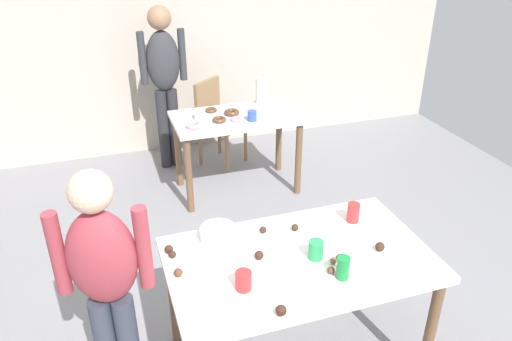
# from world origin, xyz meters

# --- Properties ---
(wall_back) EXTENTS (6.40, 0.10, 2.60)m
(wall_back) POSITION_xyz_m (0.00, 3.20, 1.30)
(wall_back) COLOR #BCB2A3
(wall_back) RESTS_ON ground_plane
(dining_table_near) EXTENTS (1.39, 0.83, 0.75)m
(dining_table_near) POSITION_xyz_m (0.10, -0.08, 0.66)
(dining_table_near) COLOR white
(dining_table_near) RESTS_ON ground_plane
(dining_table_far) EXTENTS (1.14, 0.63, 0.75)m
(dining_table_far) POSITION_xyz_m (0.36, 1.99, 0.63)
(dining_table_far) COLOR silver
(dining_table_far) RESTS_ON ground_plane
(chair_far_table) EXTENTS (0.56, 0.56, 0.87)m
(chair_far_table) POSITION_xyz_m (0.33, 2.64, 0.50)
(chair_far_table) COLOR olive
(chair_far_table) RESTS_ON ground_plane
(person_girl_near) EXTENTS (0.45, 0.26, 1.41)m
(person_girl_near) POSITION_xyz_m (-0.88, -0.06, 0.84)
(person_girl_near) COLOR #383D4C
(person_girl_near) RESTS_ON ground_plane
(person_adult_far) EXTENTS (0.45, 0.22, 1.62)m
(person_adult_far) POSITION_xyz_m (-0.15, 2.69, 0.98)
(person_adult_far) COLOR #28282D
(person_adult_far) RESTS_ON ground_plane
(mixing_bowl) EXTENTS (0.20, 0.20, 0.08)m
(mixing_bowl) POSITION_xyz_m (-0.27, 0.21, 0.79)
(mixing_bowl) COLOR white
(mixing_bowl) RESTS_ON dining_table_near
(soda_can) EXTENTS (0.07, 0.07, 0.12)m
(soda_can) POSITION_xyz_m (0.24, -0.30, 0.81)
(soda_can) COLOR #198438
(soda_can) RESTS_ON dining_table_near
(fork_near) EXTENTS (0.17, 0.02, 0.01)m
(fork_near) POSITION_xyz_m (0.66, 0.08, 0.75)
(fork_near) COLOR silver
(fork_near) RESTS_ON dining_table_near
(cup_near_0) EXTENTS (0.08, 0.08, 0.10)m
(cup_near_0) POSITION_xyz_m (-0.25, -0.22, 0.80)
(cup_near_0) COLOR red
(cup_near_0) RESTS_ON dining_table_near
(cup_near_1) EXTENTS (0.07, 0.07, 0.12)m
(cup_near_1) POSITION_xyz_m (0.53, 0.14, 0.81)
(cup_near_1) COLOR red
(cup_near_1) RESTS_ON dining_table_near
(cup_near_2) EXTENTS (0.08, 0.08, 0.10)m
(cup_near_2) POSITION_xyz_m (0.18, -0.11, 0.80)
(cup_near_2) COLOR green
(cup_near_2) RESTS_ON dining_table_near
(cake_ball_0) EXTENTS (0.04, 0.04, 0.04)m
(cake_ball_0) POSITION_xyz_m (-0.54, -0.03, 0.77)
(cake_ball_0) COLOR brown
(cake_ball_0) RESTS_ON dining_table_near
(cake_ball_1) EXTENTS (0.04, 0.04, 0.04)m
(cake_ball_1) POSITION_xyz_m (0.24, -0.18, 0.77)
(cake_ball_1) COLOR brown
(cake_ball_1) RESTS_ON dining_table_near
(cake_ball_2) EXTENTS (0.04, 0.04, 0.04)m
(cake_ball_2) POSITION_xyz_m (-0.01, 0.19, 0.77)
(cake_ball_2) COLOR #3D2319
(cake_ball_2) RESTS_ON dining_table_near
(cake_ball_3) EXTENTS (0.04, 0.04, 0.04)m
(cake_ball_3) POSITION_xyz_m (-0.54, 0.13, 0.77)
(cake_ball_3) COLOR #3D2319
(cake_ball_3) RESTS_ON dining_table_near
(cake_ball_4) EXTENTS (0.05, 0.05, 0.05)m
(cake_ball_4) POSITION_xyz_m (-0.11, -0.03, 0.77)
(cake_ball_4) COLOR #3D2319
(cake_ball_4) RESTS_ON dining_table_near
(cake_ball_5) EXTENTS (0.04, 0.04, 0.04)m
(cake_ball_5) POSITION_xyz_m (0.29, -0.17, 0.77)
(cake_ball_5) COLOR #3D2319
(cake_ball_5) RESTS_ON dining_table_near
(cake_ball_6) EXTENTS (0.04, 0.04, 0.04)m
(cake_ball_6) POSITION_xyz_m (0.17, 0.16, 0.77)
(cake_ball_6) COLOR #3D2319
(cake_ball_6) RESTS_ON dining_table_near
(cake_ball_7) EXTENTS (0.04, 0.04, 0.04)m
(cake_ball_7) POSITION_xyz_m (0.20, -0.25, 0.77)
(cake_ball_7) COLOR brown
(cake_ball_7) RESTS_ON dining_table_near
(cake_ball_8) EXTENTS (0.05, 0.05, 0.05)m
(cake_ball_8) POSITION_xyz_m (-0.15, -0.44, 0.78)
(cake_ball_8) COLOR #3D2319
(cake_ball_8) RESTS_ON dining_table_near
(cake_ball_9) EXTENTS (0.05, 0.05, 0.05)m
(cake_ball_9) POSITION_xyz_m (-0.55, 0.18, 0.77)
(cake_ball_9) COLOR #3D2319
(cake_ball_9) RESTS_ON dining_table_near
(cake_ball_10) EXTENTS (0.05, 0.05, 0.05)m
(cake_ball_10) POSITION_xyz_m (0.53, -0.16, 0.78)
(cake_ball_10) COLOR #3D2319
(cake_ball_10) RESTS_ON dining_table_near
(pitcher_far) EXTENTS (0.10, 0.10, 0.24)m
(pitcher_far) POSITION_xyz_m (0.68, 2.23, 0.87)
(pitcher_far) COLOR white
(pitcher_far) RESTS_ON dining_table_far
(cup_far_0) EXTENTS (0.08, 0.08, 0.09)m
(cup_far_0) POSITION_xyz_m (0.46, 1.83, 0.80)
(cup_far_0) COLOR #3351B2
(cup_far_0) RESTS_ON dining_table_far
(cup_far_1) EXTENTS (0.09, 0.09, 0.09)m
(cup_far_1) POSITION_xyz_m (0.03, 2.01, 0.80)
(cup_far_1) COLOR white
(cup_far_1) RESTS_ON dining_table_far
(donut_far_0) EXTENTS (0.11, 0.11, 0.03)m
(donut_far_0) POSITION_xyz_m (0.17, 2.16, 0.77)
(donut_far_0) COLOR brown
(donut_far_0) RESTS_ON dining_table_far
(donut_far_1) EXTENTS (0.14, 0.14, 0.04)m
(donut_far_1) POSITION_xyz_m (-0.05, 1.84, 0.77)
(donut_far_1) COLOR pink
(donut_far_1) RESTS_ON dining_table_far
(donut_far_2) EXTENTS (0.12, 0.12, 0.04)m
(donut_far_2) POSITION_xyz_m (0.18, 1.90, 0.77)
(donut_far_2) COLOR brown
(donut_far_2) RESTS_ON dining_table_far
(donut_far_3) EXTENTS (0.10, 0.10, 0.03)m
(donut_far_3) POSITION_xyz_m (0.33, 1.87, 0.76)
(donut_far_3) COLOR pink
(donut_far_3) RESTS_ON dining_table_far
(donut_far_4) EXTENTS (0.14, 0.14, 0.04)m
(donut_far_4) POSITION_xyz_m (0.33, 2.03, 0.77)
(donut_far_4) COLOR brown
(donut_far_4) RESTS_ON dining_table_far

